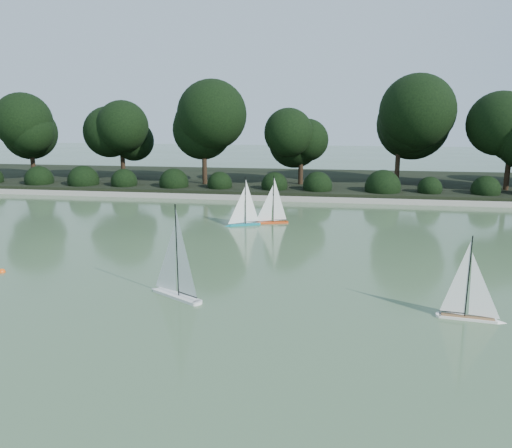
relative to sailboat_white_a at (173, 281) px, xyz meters
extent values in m
plane|color=#354C2D|center=(0.52, 1.17, -0.29)|extent=(80.00, 80.00, 0.00)
cube|color=gray|center=(0.52, 10.17, -0.20)|extent=(40.00, 0.35, 0.18)
cube|color=black|center=(0.52, 14.17, -0.14)|extent=(40.00, 8.00, 0.30)
cylinder|color=black|center=(-10.48, 12.37, 0.47)|extent=(0.20, 0.20, 1.51)
sphere|color=black|center=(-10.48, 12.37, 2.29)|extent=(2.38, 2.38, 2.38)
cylinder|color=black|center=(-6.48, 12.97, 0.40)|extent=(0.20, 0.20, 1.37)
sphere|color=black|center=(-6.48, 12.97, 2.09)|extent=(2.24, 2.24, 2.24)
cylinder|color=black|center=(-2.48, 12.07, 0.54)|extent=(0.20, 0.20, 1.66)
sphere|color=black|center=(-2.48, 12.07, 2.56)|extent=(2.66, 2.66, 2.66)
cylinder|color=black|center=(1.52, 12.57, 0.34)|extent=(0.20, 0.20, 1.26)
sphere|color=black|center=(1.52, 12.57, 1.92)|extent=(2.10, 2.10, 2.10)
cylinder|color=black|center=(5.52, 13.27, 0.58)|extent=(0.20, 0.20, 1.73)
sphere|color=black|center=(5.52, 13.27, 2.70)|extent=(2.80, 2.80, 2.80)
cylinder|color=black|center=(9.52, 12.17, 0.45)|extent=(0.20, 0.20, 1.48)
sphere|color=black|center=(9.52, 12.17, 2.32)|extent=(2.52, 2.52, 2.52)
sphere|color=black|center=(-9.48, 11.07, 0.16)|extent=(1.10, 1.10, 1.10)
sphere|color=black|center=(-7.48, 11.07, 0.16)|extent=(1.10, 1.10, 1.10)
sphere|color=black|center=(-5.48, 11.07, 0.16)|extent=(1.10, 1.10, 1.10)
sphere|color=black|center=(-3.48, 11.07, 0.16)|extent=(1.10, 1.10, 1.10)
sphere|color=black|center=(-1.48, 11.07, 0.16)|extent=(1.10, 1.10, 1.10)
sphere|color=black|center=(0.52, 11.07, 0.16)|extent=(1.10, 1.10, 1.10)
sphere|color=black|center=(2.52, 11.07, 0.16)|extent=(1.10, 1.10, 1.10)
sphere|color=black|center=(4.52, 11.07, 0.16)|extent=(1.10, 1.10, 1.10)
sphere|color=black|center=(6.52, 11.07, 0.16)|extent=(1.10, 1.10, 1.10)
sphere|color=black|center=(8.52, 11.07, 0.16)|extent=(1.10, 1.10, 1.10)
cube|color=silver|center=(0.09, -0.05, -0.23)|extent=(1.04, 0.75, 0.11)
cone|color=silver|center=(-0.45, 0.27, -0.23)|extent=(0.30, 0.30, 0.22)
cylinder|color=silver|center=(0.55, -0.33, -0.23)|extent=(0.18, 0.18, 0.11)
cylinder|color=black|center=(0.13, -0.08, 0.66)|extent=(0.03, 0.03, 1.68)
cylinder|color=black|center=(0.34, -0.20, -0.12)|extent=(0.43, 0.27, 0.02)
cube|color=white|center=(5.07, -0.29, -0.24)|extent=(0.89, 0.29, 0.09)
cone|color=white|center=(5.57, -0.36, -0.24)|extent=(0.20, 0.20, 0.18)
cylinder|color=white|center=(4.63, -0.23, -0.24)|extent=(0.12, 0.12, 0.09)
cube|color=olive|center=(5.07, -0.29, -0.20)|extent=(0.82, 0.24, 0.01)
cylinder|color=black|center=(5.02, -0.28, 0.48)|extent=(0.02, 0.02, 1.36)
cylinder|color=black|center=(4.83, -0.26, -0.15)|extent=(0.40, 0.07, 0.01)
cube|color=#DA4618|center=(1.06, 6.28, -0.24)|extent=(0.92, 0.42, 0.09)
cone|color=#DA4618|center=(0.56, 6.14, -0.24)|extent=(0.22, 0.22, 0.18)
cylinder|color=#DA4618|center=(1.50, 6.41, -0.24)|extent=(0.13, 0.13, 0.09)
cylinder|color=black|center=(1.11, 6.30, 0.50)|extent=(0.02, 0.02, 1.40)
cylinder|color=black|center=(1.30, 6.35, -0.14)|extent=(0.40, 0.13, 0.01)
cube|color=#107F87|center=(0.29, 5.88, -0.24)|extent=(0.89, 0.51, 0.09)
cone|color=#107F87|center=(-0.18, 5.68, -0.24)|extent=(0.23, 0.23, 0.18)
cylinder|color=#107F87|center=(0.70, 6.05, -0.24)|extent=(0.14, 0.14, 0.09)
cylinder|color=black|center=(0.33, 5.90, 0.49)|extent=(0.02, 0.02, 1.38)
cylinder|color=black|center=(0.51, 5.97, -0.15)|extent=(0.38, 0.17, 0.01)
sphere|color=#FF540D|center=(-3.99, 0.78, -0.29)|extent=(0.15, 0.15, 0.15)
camera|label=1|loc=(2.80, -8.29, 3.02)|focal=35.00mm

